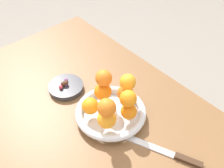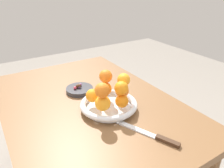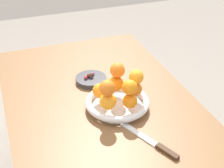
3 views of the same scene
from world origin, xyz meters
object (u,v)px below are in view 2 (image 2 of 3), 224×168
(orange_8, at_px, (106,76))
(candy_ball_1, at_px, (78,86))
(fruit_bowl, at_px, (109,105))
(knife, at_px, (152,135))
(candy_ball_0, at_px, (79,86))
(candy_ball_3, at_px, (75,88))
(orange_2, at_px, (105,89))
(candy_ball_2, at_px, (80,85))
(orange_1, at_px, (122,91))
(orange_6, at_px, (124,80))
(candy_ball_4, at_px, (79,87))
(orange_0, at_px, (122,101))
(orange_3, at_px, (93,96))
(candy_dish, at_px, (80,90))
(orange_4, at_px, (103,103))
(dining_table, at_px, (89,117))
(orange_5, at_px, (121,88))
(orange_7, at_px, (102,90))

(orange_8, distance_m, candy_ball_1, 0.21)
(fruit_bowl, bearing_deg, knife, -170.46)
(candy_ball_0, relative_size, candy_ball_3, 1.34)
(orange_2, distance_m, candy_ball_2, 0.19)
(orange_1, relative_size, orange_6, 1.05)
(orange_6, bearing_deg, candy_ball_3, 32.35)
(candy_ball_2, distance_m, candy_ball_3, 0.05)
(candy_ball_4, bearing_deg, orange_0, -167.06)
(orange_3, xyz_separation_m, candy_ball_1, (0.19, -0.01, -0.04))
(orange_0, xyz_separation_m, orange_6, (0.06, -0.05, 0.06))
(candy_dish, bearing_deg, orange_3, 174.36)
(orange_2, height_order, orange_4, same)
(orange_3, relative_size, orange_6, 1.03)
(orange_0, height_order, candy_ball_0, orange_0)
(orange_2, distance_m, orange_4, 0.13)
(dining_table, distance_m, candy_ball_3, 0.16)
(orange_6, bearing_deg, knife, 171.78)
(orange_8, bearing_deg, orange_5, -178.77)
(dining_table, xyz_separation_m, orange_8, (-0.05, -0.07, 0.22))
(orange_8, bearing_deg, orange_0, -179.08)
(knife, bearing_deg, candy_ball_2, 7.84)
(orange_3, bearing_deg, orange_1, -104.58)
(candy_dish, height_order, orange_4, orange_4)
(orange_1, distance_m, candy_ball_3, 0.26)
(orange_0, xyz_separation_m, candy_ball_2, (0.31, 0.05, -0.04))
(orange_0, distance_m, orange_6, 0.10)
(orange_3, xyz_separation_m, orange_5, (-0.10, -0.09, 0.06))
(orange_8, height_order, candy_ball_3, orange_8)
(orange_7, bearing_deg, candy_ball_1, -2.84)
(orange_7, bearing_deg, candy_dish, -3.74)
(orange_2, distance_m, candy_ball_1, 0.18)
(orange_0, height_order, candy_ball_1, orange_0)
(candy_dish, bearing_deg, orange_2, -160.60)
(orange_1, xyz_separation_m, orange_4, (-0.05, 0.13, 0.00))
(dining_table, xyz_separation_m, orange_1, (-0.11, -0.12, 0.16))
(dining_table, xyz_separation_m, orange_3, (-0.07, 0.01, 0.16))
(candy_dish, bearing_deg, dining_table, 175.84)
(dining_table, bearing_deg, orange_4, 177.80)
(orange_0, distance_m, orange_2, 0.13)
(candy_dish, height_order, candy_ball_0, candy_ball_0)
(candy_ball_0, distance_m, candy_ball_2, 0.02)
(candy_ball_2, distance_m, knife, 0.50)
(candy_ball_0, bearing_deg, fruit_bowl, -169.92)
(orange_5, xyz_separation_m, orange_8, (0.12, 0.00, 0.01))
(orange_7, height_order, candy_ball_0, orange_7)
(orange_2, relative_size, candy_ball_3, 4.02)
(fruit_bowl, bearing_deg, orange_7, 130.06)
(orange_0, relative_size, orange_3, 0.95)
(orange_2, bearing_deg, dining_table, 52.91)
(orange_4, relative_size, orange_5, 1.12)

